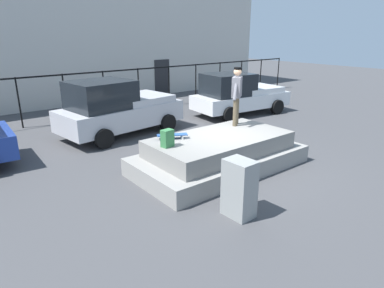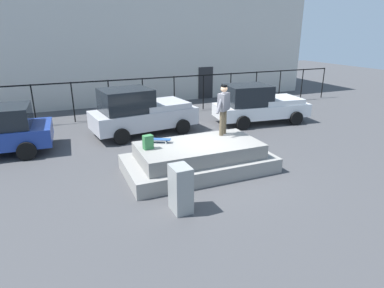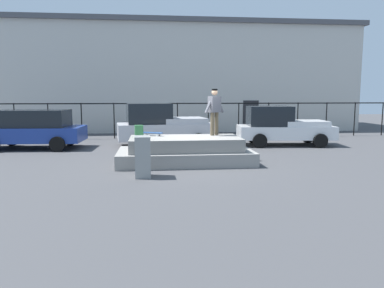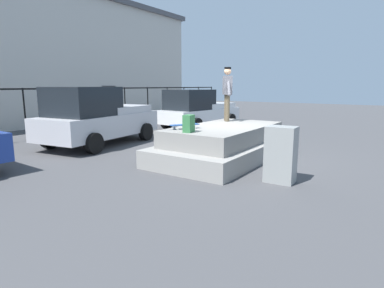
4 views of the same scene
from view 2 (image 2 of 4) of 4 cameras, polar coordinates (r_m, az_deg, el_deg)
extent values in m
plane|color=#424244|center=(10.73, 2.27, -4.12)|extent=(60.00, 60.00, 0.00)
cube|color=gray|center=(10.45, 1.19, -3.41)|extent=(4.62, 2.40, 0.46)
cube|color=gray|center=(10.28, 1.21, -1.08)|extent=(3.79, 1.97, 0.45)
cylinder|color=brown|center=(11.11, 5.64, 3.85)|extent=(0.14, 0.14, 0.83)
cylinder|color=brown|center=(10.92, 5.15, 3.59)|extent=(0.14, 0.14, 0.83)
cube|color=#595960|center=(10.85, 5.51, 7.29)|extent=(0.51, 0.47, 0.57)
cylinder|color=#595960|center=(11.11, 6.13, 7.39)|extent=(0.37, 0.31, 0.58)
cylinder|color=#595960|center=(10.61, 4.85, 6.87)|extent=(0.37, 0.31, 0.58)
sphere|color=tan|center=(10.77, 5.58, 9.50)|extent=(0.22, 0.22, 0.22)
cylinder|color=black|center=(10.75, 5.60, 10.03)|extent=(0.29, 0.29, 0.05)
cube|color=#264C8C|center=(10.31, -5.87, 0.82)|extent=(0.78, 0.54, 0.02)
cylinder|color=silver|center=(10.47, -7.12, 0.61)|extent=(0.06, 0.05, 0.06)
cylinder|color=silver|center=(10.29, -7.34, 0.26)|extent=(0.06, 0.05, 0.06)
cylinder|color=silver|center=(10.38, -4.39, 0.55)|extent=(0.06, 0.05, 0.06)
cylinder|color=silver|center=(10.20, -4.57, 0.19)|extent=(0.06, 0.05, 0.06)
cube|color=#33723F|center=(9.76, -7.64, 0.32)|extent=(0.31, 0.24, 0.42)
cylinder|color=black|center=(14.53, -26.01, 1.55)|extent=(0.65, 0.25, 0.64)
cylinder|color=black|center=(12.60, -26.73, -1.07)|extent=(0.65, 0.25, 0.64)
cube|color=#B7B7BC|center=(14.26, -8.29, 4.56)|extent=(4.57, 2.41, 0.73)
cube|color=black|center=(13.82, -11.40, 7.43)|extent=(2.17, 1.95, 0.92)
cube|color=#B7B7BC|center=(14.49, -5.17, 6.88)|extent=(2.18, 2.01, 0.24)
cylinder|color=black|center=(14.81, -14.48, 3.23)|extent=(0.66, 0.30, 0.64)
cylinder|color=black|center=(13.06, -12.10, 1.29)|extent=(0.66, 0.30, 0.64)
cylinder|color=black|center=(15.72, -4.99, 4.69)|extent=(0.66, 0.30, 0.64)
cylinder|color=black|center=(14.09, -1.64, 3.03)|extent=(0.66, 0.30, 0.64)
cube|color=white|center=(16.15, 11.89, 5.84)|extent=(4.53, 2.18, 0.60)
cube|color=black|center=(15.64, 9.59, 8.39)|extent=(2.12, 1.80, 0.91)
cube|color=white|center=(16.50, 14.68, 7.40)|extent=(2.13, 1.85, 0.24)
cylinder|color=black|center=(16.41, 6.15, 5.28)|extent=(0.66, 0.28, 0.64)
cylinder|color=black|center=(14.84, 8.85, 3.66)|extent=(0.66, 0.28, 0.64)
cylinder|color=black|center=(17.64, 14.33, 5.77)|extent=(0.66, 0.28, 0.64)
cylinder|color=black|center=(16.19, 17.56, 4.29)|extent=(0.66, 0.28, 0.64)
cube|color=gray|center=(8.06, -1.98, -7.78)|extent=(0.46, 0.61, 1.18)
cylinder|color=black|center=(16.81, -25.76, 6.06)|extent=(0.06, 0.06, 1.93)
cylinder|color=black|center=(16.80, -19.93, 6.82)|extent=(0.06, 0.06, 1.93)
cylinder|color=black|center=(16.97, -14.13, 7.50)|extent=(0.06, 0.06, 1.93)
cylinder|color=black|center=(17.31, -8.49, 8.09)|extent=(0.06, 0.06, 1.93)
cylinder|color=black|center=(17.80, -3.09, 8.58)|extent=(0.06, 0.06, 1.93)
cylinder|color=black|center=(18.45, 1.98, 8.97)|extent=(0.06, 0.06, 1.93)
cylinder|color=black|center=(19.22, 6.68, 9.28)|extent=(0.06, 0.06, 1.93)
cylinder|color=black|center=(20.11, 11.00, 9.50)|extent=(0.06, 0.06, 1.93)
cylinder|color=black|center=(21.11, 14.94, 9.65)|extent=(0.06, 0.06, 1.93)
cylinder|color=black|center=(22.19, 18.51, 9.76)|extent=(0.06, 0.06, 1.93)
cylinder|color=black|center=(23.35, 21.74, 9.82)|extent=(0.06, 0.06, 1.93)
cube|color=black|center=(17.15, -8.64, 11.12)|extent=(24.00, 0.04, 0.06)
cube|color=beige|center=(23.61, -13.20, 16.64)|extent=(24.32, 7.98, 6.75)
cube|color=#262628|center=(21.50, 2.37, 10.54)|extent=(1.00, 0.06, 2.00)
camera|label=1|loc=(3.31, -57.63, -2.84)|focal=31.70mm
camera|label=3|loc=(5.20, 113.03, -30.23)|focal=34.79mm
camera|label=4|loc=(6.45, -58.50, -10.89)|focal=29.92mm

